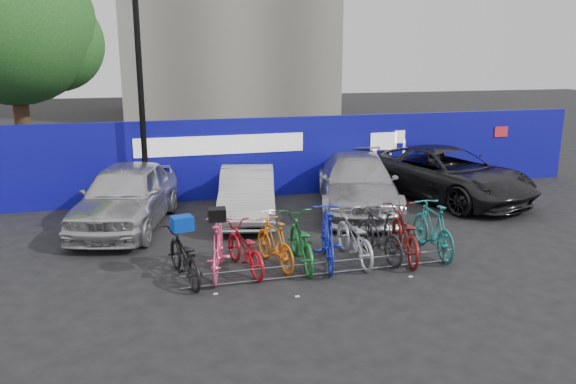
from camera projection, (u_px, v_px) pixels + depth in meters
name	position (u px, v px, depth m)	size (l,w,h in m)	color
ground	(315.00, 265.00, 11.58)	(100.00, 100.00, 0.00)	black
hoarding	(254.00, 158.00, 16.92)	(22.00, 0.18, 2.40)	#0E0A93
tree	(20.00, 28.00, 18.04)	(5.40, 5.20, 7.80)	#382314
lamppost	(141.00, 91.00, 15.03)	(0.25, 0.50, 6.11)	black
bike_rack	(325.00, 268.00, 10.98)	(5.60, 0.03, 0.30)	#595B60
car_0	(126.00, 196.00, 13.99)	(1.90, 4.72, 1.61)	#BBBBC0
car_1	(247.00, 194.00, 14.79)	(1.39, 3.99, 1.32)	#B7B7BC
car_2	(357.00, 183.00, 15.59)	(2.09, 5.15, 1.49)	#A7A6AC
car_3	(445.00, 174.00, 16.74)	(2.55, 5.54, 1.54)	black
bike_0	(183.00, 255.00, 10.69)	(0.66, 1.90, 1.00)	black
bike_1	(218.00, 248.00, 10.95)	(0.52, 1.85, 1.11)	#EF497B
bike_2	(244.00, 248.00, 11.16)	(0.63, 1.82, 0.95)	red
bike_3	(275.00, 243.00, 11.37)	(0.48, 1.69, 1.02)	orange
bike_4	(300.00, 241.00, 11.45)	(0.70, 2.01, 1.05)	#176D28
bike_5	(328.00, 237.00, 11.46)	(0.57, 2.02, 1.22)	#1923B4
bike_6	(354.00, 237.00, 11.72)	(0.68, 1.96, 1.03)	#B1B2B9
bike_7	(379.00, 234.00, 11.81)	(0.52, 1.85, 1.11)	#242426
bike_8	(404.00, 234.00, 11.86)	(0.72, 2.07, 1.09)	maroon
bike_9	(433.00, 228.00, 12.07)	(0.55, 1.95, 1.17)	#1F7878
cargo_crate	(182.00, 223.00, 10.54)	(0.39, 0.30, 0.28)	#052EAC
cargo_topcase	(217.00, 215.00, 10.78)	(0.34, 0.30, 0.25)	black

